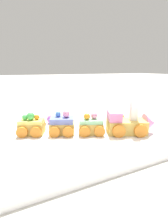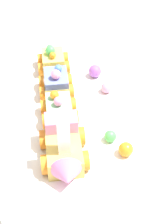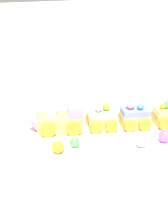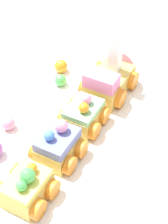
% 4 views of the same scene
% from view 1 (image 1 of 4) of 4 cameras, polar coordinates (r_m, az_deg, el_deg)
% --- Properties ---
extents(ground_plane, '(10.00, 10.00, 0.00)m').
position_cam_1_polar(ground_plane, '(0.53, 1.17, -6.68)').
color(ground_plane, beige).
extents(display_board, '(0.61, 0.44, 0.01)m').
position_cam_1_polar(display_board, '(0.53, 1.18, -6.07)').
color(display_board, white).
rests_on(display_board, ground_plane).
extents(cake_train_locomotive, '(0.14, 0.11, 0.12)m').
position_cam_1_polar(cake_train_locomotive, '(0.50, 14.80, -3.53)').
color(cake_train_locomotive, '#E0BC56').
rests_on(cake_train_locomotive, display_board).
extents(cake_car_mint, '(0.09, 0.09, 0.06)m').
position_cam_1_polar(cake_car_mint, '(0.48, 2.26, -4.48)').
color(cake_car_mint, '#E0BC56').
rests_on(cake_car_mint, display_board).
extents(cake_car_blueberry, '(0.09, 0.09, 0.06)m').
position_cam_1_polar(cake_car_blueberry, '(0.49, -7.07, -4.30)').
color(cake_car_blueberry, '#E0BC56').
rests_on(cake_car_blueberry, display_board).
extents(cake_car_lemon, '(0.09, 0.09, 0.06)m').
position_cam_1_polar(cake_car_lemon, '(0.50, -16.69, -4.40)').
color(cake_car_lemon, '#E0BC56').
rests_on(cake_car_lemon, display_board).
extents(gumball_green, '(0.02, 0.02, 0.02)m').
position_cam_1_polar(gumball_green, '(0.58, 8.85, -2.51)').
color(gumball_green, '#4CBC56').
rests_on(gumball_green, display_board).
extents(gumball_purple, '(0.03, 0.03, 0.03)m').
position_cam_1_polar(gumball_purple, '(0.58, -10.68, -2.34)').
color(gumball_purple, '#9956C6').
rests_on(gumball_purple, display_board).
extents(gumball_orange, '(0.03, 0.03, 0.03)m').
position_cam_1_polar(gumball_orange, '(0.61, 11.90, -1.74)').
color(gumball_orange, orange).
rests_on(gumball_orange, display_board).
extents(gumball_pink, '(0.02, 0.02, 0.02)m').
position_cam_1_polar(gumball_pink, '(0.59, -4.90, -2.12)').
color(gumball_pink, pink).
rests_on(gumball_pink, display_board).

